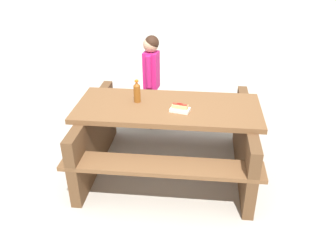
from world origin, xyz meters
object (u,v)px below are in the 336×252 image
picnic_table (168,133)px  soda_bottle (137,92)px  hotdog_tray (180,108)px  child_in_coat (152,71)px

picnic_table → soda_bottle: (-0.32, 0.00, 0.41)m
soda_bottle → hotdog_tray: size_ratio=1.26×
picnic_table → hotdog_tray: 0.37m
picnic_table → soda_bottle: 0.52m
picnic_table → child_in_coat: child_in_coat is taller
hotdog_tray → child_in_coat: (-0.62, 0.93, -0.02)m
hotdog_tray → child_in_coat: size_ratio=0.15×
child_in_coat → soda_bottle: bearing=-79.4°
soda_bottle → child_in_coat: bearing=100.6°
picnic_table → hotdog_tray: bearing=-27.9°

